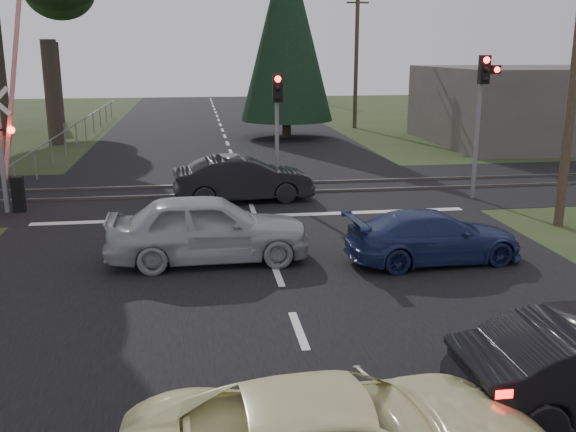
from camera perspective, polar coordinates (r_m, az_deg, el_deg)
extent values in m
plane|color=#2C3A1A|center=(11.60, 0.97, -10.16)|extent=(120.00, 120.00, 0.00)
cube|color=black|center=(21.04, -3.39, 1.19)|extent=(14.00, 100.00, 0.01)
cube|color=black|center=(22.98, -3.82, 2.32)|extent=(120.00, 8.00, 0.01)
cube|color=silver|center=(19.30, -2.93, -0.01)|extent=(13.00, 0.35, 0.00)
cube|color=#59544C|center=(22.19, -3.66, 2.00)|extent=(120.00, 0.12, 0.10)
cube|color=#59544C|center=(23.76, -3.98, 2.83)|extent=(120.00, 0.12, 0.10)
cylinder|color=slate|center=(21.22, -24.12, 5.27)|extent=(0.18, 0.18, 3.80)
sphere|color=#FF0C07|center=(20.90, -23.41, 7.03)|extent=(0.22, 0.22, 0.22)
cube|color=black|center=(21.36, -22.85, 1.76)|extent=(0.35, 0.25, 1.10)
cube|color=red|center=(20.89, -23.25, 11.05)|extent=(1.16, 0.10, 5.93)
cylinder|color=slate|center=(22.22, 16.40, 6.31)|extent=(0.14, 0.14, 3.80)
cube|color=black|center=(21.87, 17.04, 12.34)|extent=(0.32, 0.24, 0.90)
sphere|color=#FF0C07|center=(21.74, 17.25, 13.11)|extent=(0.20, 0.20, 0.20)
sphere|color=black|center=(21.75, 17.19, 12.32)|extent=(0.18, 0.18, 0.18)
sphere|color=black|center=(21.76, 17.13, 11.53)|extent=(0.18, 0.18, 0.18)
cube|color=black|center=(22.03, 17.96, 12.28)|extent=(0.28, 0.22, 0.28)
sphere|color=#FF0C07|center=(21.92, 18.10, 12.26)|extent=(0.18, 0.18, 0.18)
cylinder|color=slate|center=(21.62, -0.98, 5.88)|extent=(0.14, 0.14, 3.20)
cube|color=black|center=(21.23, -0.95, 11.28)|extent=(0.32, 0.24, 0.90)
sphere|color=#FF0C07|center=(21.09, -0.90, 12.08)|extent=(0.20, 0.20, 0.20)
sphere|color=black|center=(21.10, -0.90, 11.26)|extent=(0.18, 0.18, 0.18)
sphere|color=black|center=(21.12, -0.90, 10.45)|extent=(0.18, 0.18, 0.18)
cylinder|color=#4C3D2D|center=(19.32, 24.21, 12.26)|extent=(0.26, 0.26, 9.00)
cylinder|color=#4C3D2D|center=(41.67, 6.09, 13.95)|extent=(0.26, 0.26, 9.00)
cube|color=#4C3D2D|center=(41.77, 6.22, 18.34)|extent=(1.40, 0.10, 0.10)
cylinder|color=#4C3D2D|center=(66.20, 0.63, 14.20)|extent=(0.26, 0.26, 9.00)
cube|color=#4C3D2D|center=(66.29, 0.64, 17.58)|extent=(1.80, 0.12, 0.12)
cube|color=#4C3D2D|center=(66.26, 0.63, 16.97)|extent=(1.40, 0.10, 0.10)
cylinder|color=#473D33|center=(36.21, -20.20, 10.24)|extent=(0.80, 0.80, 5.40)
cylinder|color=#473D33|center=(47.37, -19.95, 11.06)|extent=(0.80, 0.80, 5.40)
cylinder|color=#473D33|center=(36.97, -0.12, 8.54)|extent=(0.50, 0.50, 2.00)
cone|color=black|center=(36.79, -0.13, 16.31)|extent=(5.20, 5.20, 10.00)
cube|color=#59514C|center=(38.03, 23.28, 9.06)|extent=(14.00, 10.00, 4.00)
imported|color=#9B9EA3|center=(15.14, -7.10, -1.07)|extent=(4.76, 1.99, 1.61)
imported|color=navy|center=(15.42, 12.83, -1.82)|extent=(4.27, 2.00, 1.21)
imported|color=black|center=(21.14, -4.03, 3.29)|extent=(4.64, 1.99, 1.49)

